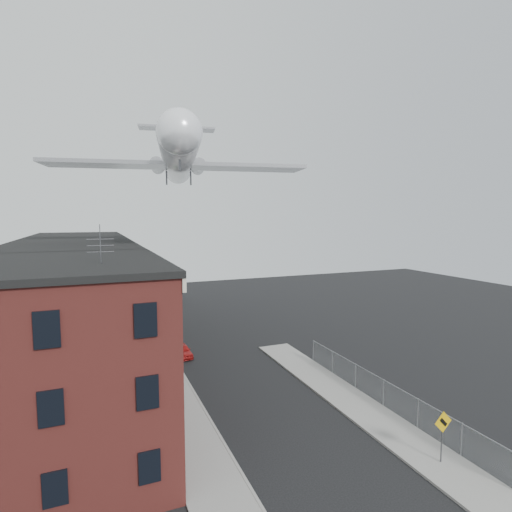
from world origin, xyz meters
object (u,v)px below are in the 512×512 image
(car_far, at_px, (153,311))
(street_tree, at_px, (146,302))
(warning_sign, at_px, (443,429))
(airplane, at_px, (178,158))
(car_near, at_px, (182,350))
(utility_pole, at_px, (157,312))
(car_mid, at_px, (168,335))

(car_far, bearing_deg, street_tree, -103.40)
(street_tree, relative_size, car_far, 1.39)
(warning_sign, bearing_deg, airplane, 109.40)
(car_near, height_order, car_far, car_near)
(street_tree, xyz_separation_m, car_near, (2.02, -8.34, -2.89))
(warning_sign, xyz_separation_m, street_tree, (-10.87, 28.95, 1.57))
(warning_sign, bearing_deg, utility_pole, 120.48)
(car_mid, height_order, car_far, car_mid)
(utility_pole, xyz_separation_m, street_tree, (0.33, 9.92, -1.22))
(warning_sign, relative_size, car_near, 0.85)
(street_tree, bearing_deg, car_mid, -62.29)
(warning_sign, relative_size, car_far, 0.75)
(utility_pole, bearing_deg, warning_sign, -59.52)
(utility_pole, height_order, car_near, utility_pole)
(street_tree, height_order, car_mid, street_tree)
(utility_pole, height_order, street_tree, utility_pole)
(utility_pole, xyz_separation_m, car_near, (2.35, 1.59, -4.11))
(car_near, height_order, airplane, airplane)
(street_tree, bearing_deg, warning_sign, -69.42)
(airplane, bearing_deg, car_near, -101.54)
(car_mid, distance_m, car_far, 11.28)
(warning_sign, bearing_deg, car_near, 113.24)
(warning_sign, height_order, street_tree, street_tree)
(car_far, height_order, airplane, airplane)
(utility_pole, relative_size, street_tree, 1.73)
(airplane, bearing_deg, car_far, 93.35)
(utility_pole, distance_m, car_mid, 8.12)
(car_near, bearing_deg, car_far, 86.31)
(utility_pole, relative_size, car_near, 2.72)
(street_tree, relative_size, car_mid, 1.40)
(car_near, bearing_deg, street_tree, 99.20)
(warning_sign, relative_size, utility_pole, 0.31)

